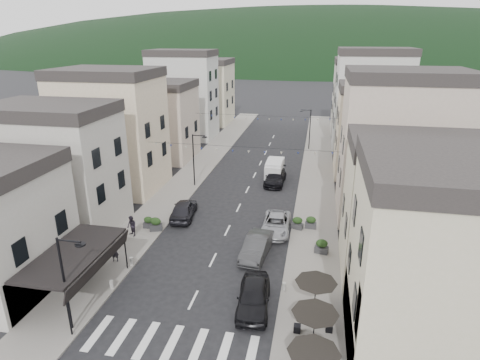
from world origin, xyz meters
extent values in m
cube|color=slate|center=(-7.50, 32.00, 0.06)|extent=(4.00, 76.00, 0.12)
cube|color=slate|center=(7.50, 32.00, 0.06)|extent=(4.00, 76.00, 0.12)
ellipsoid|color=black|center=(0.00, 300.00, 0.00)|extent=(640.00, 360.00, 70.00)
cube|color=beige|center=(14.50, 4.00, 5.00)|extent=(10.00, 8.00, 10.00)
cube|color=black|center=(-7.50, 5.00, 3.20)|extent=(3.60, 7.50, 0.15)
cube|color=black|center=(-5.70, 5.00, 2.70)|extent=(0.34, 7.50, 0.99)
cylinder|color=black|center=(-5.80, 1.50, 1.60)|extent=(0.10, 0.10, 3.20)
cylinder|color=black|center=(-5.80, 8.50, 1.60)|extent=(0.10, 0.10, 3.20)
cube|color=#AEAA9F|center=(-14.50, 14.00, 5.00)|extent=(10.00, 7.00, 10.00)
cube|color=#262323|center=(-14.50, 14.00, 10.50)|extent=(10.20, 7.14, 1.00)
cube|color=#C6B695|center=(-14.50, 24.00, 6.00)|extent=(10.00, 8.00, 12.00)
cube|color=#262323|center=(-14.50, 24.00, 12.50)|extent=(10.20, 8.16, 1.00)
cube|color=#B09F8F|center=(-14.50, 36.00, 4.75)|extent=(10.00, 8.00, 9.50)
cube|color=#262323|center=(-14.50, 36.00, 10.00)|extent=(10.20, 8.16, 1.00)
cube|color=#B6B6B1|center=(-14.50, 48.00, 6.50)|extent=(10.00, 7.00, 13.00)
cube|color=#262323|center=(-14.50, 48.00, 13.50)|extent=(10.20, 7.14, 1.00)
cube|color=beige|center=(-14.50, 60.00, 5.50)|extent=(10.00, 9.00, 11.00)
cube|color=#262323|center=(-14.50, 60.00, 11.50)|extent=(10.20, 9.18, 1.00)
cube|color=beige|center=(14.50, 12.00, 4.50)|extent=(10.00, 7.00, 9.00)
cube|color=#262323|center=(14.50, 12.00, 9.50)|extent=(10.20, 7.14, 1.00)
cube|color=#B09F8F|center=(14.50, 22.00, 6.25)|extent=(10.00, 8.00, 12.50)
cube|color=#262323|center=(14.50, 22.00, 13.00)|extent=(10.20, 8.16, 1.00)
cube|color=#C6B695|center=(14.50, 34.00, 5.00)|extent=(10.00, 7.00, 10.00)
cube|color=#262323|center=(14.50, 34.00, 10.50)|extent=(10.20, 7.14, 1.00)
cube|color=#B6B6B1|center=(14.50, 46.00, 6.75)|extent=(10.00, 8.00, 13.50)
cube|color=#262323|center=(14.50, 46.00, 14.00)|extent=(10.20, 8.16, 1.00)
cube|color=#AEAA9F|center=(14.50, 58.00, 5.75)|extent=(10.00, 9.00, 11.50)
cube|color=#262323|center=(14.50, 58.00, 12.00)|extent=(10.20, 9.18, 1.00)
cone|color=black|center=(7.70, 0.00, 2.37)|extent=(2.50, 2.50, 0.55)
cylinder|color=black|center=(7.70, 2.80, 1.27)|extent=(0.06, 0.06, 2.30)
cone|color=black|center=(7.70, 2.80, 2.37)|extent=(2.50, 2.50, 0.55)
cylinder|color=black|center=(7.70, 2.80, 0.49)|extent=(0.70, 0.70, 0.04)
cylinder|color=black|center=(7.70, 5.60, 1.27)|extent=(0.06, 0.06, 2.30)
cone|color=black|center=(7.70, 5.60, 2.37)|extent=(2.50, 2.50, 0.55)
cylinder|color=black|center=(7.70, 5.60, 0.49)|extent=(0.70, 0.70, 0.04)
cylinder|color=black|center=(-6.10, 2.00, 3.00)|extent=(0.14, 0.14, 6.00)
cylinder|color=black|center=(-5.40, 2.00, 5.90)|extent=(1.40, 0.10, 0.10)
cylinder|color=black|center=(-4.75, 2.00, 5.75)|extent=(0.56, 0.56, 0.08)
cylinder|color=black|center=(-6.10, 26.00, 3.00)|extent=(0.14, 0.14, 6.00)
cylinder|color=black|center=(-5.40, 26.00, 5.90)|extent=(1.40, 0.10, 0.10)
cylinder|color=black|center=(-4.75, 26.00, 5.75)|extent=(0.56, 0.56, 0.08)
cylinder|color=black|center=(6.10, 44.00, 3.00)|extent=(0.14, 0.14, 6.00)
cylinder|color=black|center=(5.40, 44.00, 5.90)|extent=(1.40, 0.10, 0.10)
cylinder|color=black|center=(4.75, 44.00, 5.75)|extent=(0.56, 0.56, 0.08)
cylinder|color=gray|center=(-5.70, 6.00, 0.42)|extent=(0.26, 0.26, 0.60)
cylinder|color=gray|center=(-5.70, 9.00, 0.42)|extent=(0.26, 0.26, 0.60)
cylinder|color=gray|center=(5.70, 8.00, 0.42)|extent=(0.26, 0.26, 0.60)
cylinder|color=black|center=(0.00, 22.00, 6.00)|extent=(19.00, 0.02, 0.02)
cone|color=beige|center=(-8.71, 22.00, 5.81)|extent=(0.28, 0.28, 0.24)
cone|color=navy|center=(-7.12, 22.00, 5.73)|extent=(0.28, 0.28, 0.24)
cone|color=beige|center=(-5.54, 22.00, 5.65)|extent=(0.28, 0.28, 0.24)
cone|color=navy|center=(-3.96, 22.00, 5.58)|extent=(0.28, 0.28, 0.24)
cone|color=beige|center=(-2.38, 22.00, 5.54)|extent=(0.28, 0.28, 0.24)
cone|color=navy|center=(-0.79, 22.00, 5.51)|extent=(0.28, 0.28, 0.24)
cone|color=beige|center=(0.79, 22.00, 5.51)|extent=(0.28, 0.28, 0.24)
cone|color=navy|center=(2.38, 22.00, 5.54)|extent=(0.28, 0.28, 0.24)
cone|color=beige|center=(3.96, 22.00, 5.58)|extent=(0.28, 0.28, 0.24)
cone|color=navy|center=(5.54, 22.00, 5.65)|extent=(0.28, 0.28, 0.24)
cone|color=beige|center=(7.12, 22.00, 5.73)|extent=(0.28, 0.28, 0.24)
cone|color=navy|center=(8.71, 22.00, 5.81)|extent=(0.28, 0.28, 0.24)
cylinder|color=black|center=(0.00, 38.00, 6.00)|extent=(19.00, 0.02, 0.02)
cone|color=beige|center=(-8.71, 38.00, 5.81)|extent=(0.28, 0.28, 0.24)
cone|color=navy|center=(-7.12, 38.00, 5.73)|extent=(0.28, 0.28, 0.24)
cone|color=beige|center=(-5.54, 38.00, 5.65)|extent=(0.28, 0.28, 0.24)
cone|color=navy|center=(-3.96, 38.00, 5.58)|extent=(0.28, 0.28, 0.24)
cone|color=beige|center=(-2.38, 38.00, 5.54)|extent=(0.28, 0.28, 0.24)
cone|color=navy|center=(-0.79, 38.00, 5.51)|extent=(0.28, 0.28, 0.24)
cone|color=beige|center=(0.79, 38.00, 5.51)|extent=(0.28, 0.28, 0.24)
cone|color=navy|center=(2.38, 38.00, 5.54)|extent=(0.28, 0.28, 0.24)
cone|color=beige|center=(3.96, 38.00, 5.58)|extent=(0.28, 0.28, 0.24)
cone|color=navy|center=(5.54, 38.00, 5.65)|extent=(0.28, 0.28, 0.24)
cone|color=beige|center=(7.12, 38.00, 5.73)|extent=(0.28, 0.28, 0.24)
cone|color=navy|center=(8.71, 38.00, 5.81)|extent=(0.28, 0.28, 0.24)
imported|color=black|center=(3.96, 6.00, 0.84)|extent=(2.35, 5.05, 1.67)
imported|color=#2E2E30|center=(3.15, 12.29, 0.80)|extent=(2.16, 5.00, 1.60)
imported|color=#999AA1|center=(4.20, 16.63, 0.72)|extent=(2.46, 5.19, 1.43)
imported|color=black|center=(2.80, 28.62, 0.77)|extent=(2.31, 5.37, 1.54)
imported|color=black|center=(-4.60, 17.79, 0.84)|extent=(2.57, 5.12, 1.67)
cube|color=silver|center=(2.50, 30.49, 0.99)|extent=(1.89, 4.77, 1.99)
cube|color=silver|center=(2.50, 29.89, 2.04)|extent=(1.84, 3.18, 0.50)
cylinder|color=black|center=(1.70, 28.70, 0.35)|extent=(0.25, 0.70, 0.70)
cylinder|color=black|center=(3.29, 28.70, 0.35)|extent=(0.25, 0.70, 0.70)
cylinder|color=black|center=(1.70, 32.28, 0.35)|extent=(0.25, 0.70, 0.70)
cylinder|color=black|center=(3.29, 32.28, 0.35)|extent=(0.25, 0.70, 0.70)
imported|color=black|center=(-7.11, 9.25, 0.94)|extent=(0.67, 0.50, 1.65)
imported|color=black|center=(-7.64, 13.27, 1.02)|extent=(1.10, 1.05, 1.80)
cube|color=#2A2A2C|center=(-6.06, 14.61, 0.39)|extent=(1.22, 0.93, 0.54)
ellipsoid|color=black|center=(-6.06, 14.61, 0.98)|extent=(0.95, 0.61, 0.69)
cube|color=#2B2B2D|center=(-6.90, 14.98, 0.35)|extent=(0.99, 0.63, 0.46)
ellipsoid|color=black|center=(-6.90, 14.98, 0.86)|extent=(0.82, 0.52, 0.59)
cube|color=#2D2E30|center=(8.11, 13.48, 0.38)|extent=(1.13, 0.76, 0.52)
ellipsoid|color=black|center=(8.11, 13.48, 0.95)|extent=(0.92, 0.58, 0.67)
cube|color=#313134|center=(7.16, 17.66, 0.37)|extent=(0.99, 0.56, 0.49)
ellipsoid|color=black|center=(7.16, 17.66, 0.91)|extent=(0.87, 0.55, 0.63)
cube|color=#303033|center=(6.00, 17.32, 0.37)|extent=(1.11, 0.82, 0.49)
ellipsoid|color=black|center=(6.00, 17.32, 0.91)|extent=(0.87, 0.55, 0.63)
camera|label=1|loc=(7.18, -14.77, 16.22)|focal=30.00mm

